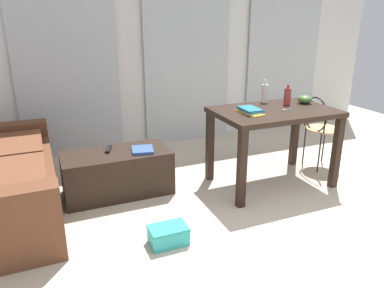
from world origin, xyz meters
The scene contains 14 objects.
ground_plane centered at (0.00, 1.18, 0.00)m, with size 7.58×7.58×0.00m, color beige.
wall_back centered at (0.00, 3.16, 1.27)m, with size 6.06×0.10×2.55m, color silver.
curtains centered at (0.00, 3.07, 1.12)m, with size 4.31×0.03×2.24m.
coffee_table centered at (-1.29, 1.76, 0.22)m, with size 1.03×0.50×0.43m.
craft_table centered at (0.24, 1.37, 0.68)m, with size 1.19×0.77×0.80m.
wire_chair centered at (0.98, 1.53, 0.52)m, with size 0.40×0.40×0.84m.
bottle_near centered at (0.33, 1.69, 0.90)m, with size 0.07×0.07×0.24m.
bottle_far centered at (0.49, 1.51, 0.89)m, with size 0.07×0.07×0.21m.
bowl centered at (0.70, 1.48, 0.84)m, with size 0.15×0.15×0.09m, color #477033.
book_stack centered at (-0.06, 1.34, 0.82)m, with size 0.18×0.30×0.05m.
scissors centered at (0.37, 1.32, 0.80)m, with size 0.11×0.04×0.00m.
tv_remote_primary centered at (-1.34, 1.84, 0.44)m, with size 0.04×0.19×0.02m, color black.
magazine centered at (-1.04, 1.68, 0.45)m, with size 0.20×0.23×0.03m, color #33519E.
shoebox centered at (-1.11, 0.74, 0.07)m, with size 0.30×0.20×0.15m.
Camera 1 is at (-1.90, -1.60, 1.68)m, focal length 34.47 mm.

